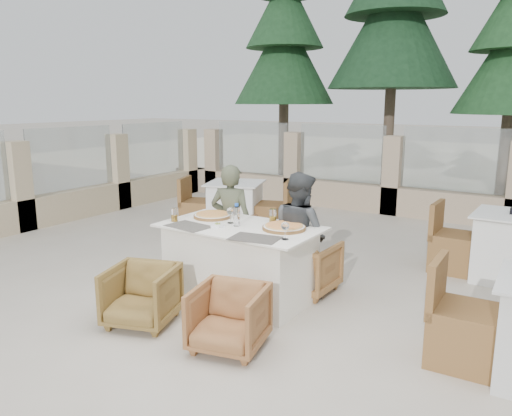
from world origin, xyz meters
The scene contains 25 objects.
ground centered at (0.00, 0.00, 0.00)m, with size 80.00×80.00×0.00m, color #BBB0A0.
sand_patch centered at (0.00, 14.00, 0.01)m, with size 30.00×16.00×0.01m, color #F7EACA.
perimeter_wall_far centered at (0.00, 4.80, 0.80)m, with size 10.00×0.34×1.60m, color tan, non-canonical shape.
perimeter_wall_left centered at (-4.50, 1.50, 0.80)m, with size 0.34×7.00×1.60m, color beige, non-canonical shape.
pine_far_left centered at (-3.50, 7.00, 2.75)m, with size 2.42×2.42×5.50m, color #1D4523.
pine_mid_left centered at (-1.00, 7.50, 3.25)m, with size 2.86×2.86×6.50m, color #1A3D21.
dining_table centered at (-0.04, 0.08, 0.39)m, with size 1.60×0.90×0.77m, color white, non-canonical shape.
placemat_near_left centered at (-0.46, -0.21, 0.77)m, with size 0.45×0.30×0.00m, color #57524B.
placemat_near_right centered at (0.34, -0.23, 0.77)m, with size 0.45×0.30×0.00m, color #4E4943.
pizza_left centered at (-0.50, 0.22, 0.80)m, with size 0.40×0.40×0.05m, color #CB5D1B.
pizza_right centered at (0.40, 0.20, 0.80)m, with size 0.43×0.43×0.06m, color #DB591D.
water_bottle centered at (-0.07, 0.06, 0.89)m, with size 0.07×0.07×0.23m, color #B5DBEF.
wine_glass_centre centered at (-0.19, 0.12, 0.86)m, with size 0.08×0.08×0.18m, color white, non-canonical shape.
wine_glass_corner centered at (0.59, -0.11, 0.86)m, with size 0.08×0.08×0.18m, color white, non-canonical shape.
beer_glass_left centered at (-0.73, -0.13, 0.84)m, with size 0.07×0.07×0.14m, color orange.
beer_glass_right centered at (0.17, 0.36, 0.84)m, with size 0.07×0.07×0.15m, color gold.
olive_dish centered at (-0.20, -0.08, 0.79)m, with size 0.11×0.11×0.04m, color white, non-canonical shape.
armchair_far_left centered at (-0.39, 0.92, 0.30)m, with size 0.65×0.67×0.61m, color brown.
armchair_far_right centered at (0.44, 0.62, 0.28)m, with size 0.59×0.61×0.56m, color olive.
armchair_near_left centered at (-0.45, -0.91, 0.27)m, with size 0.58×0.60×0.54m, color olive.
armchair_near_right centered at (0.49, -0.85, 0.27)m, with size 0.57×0.58×0.53m, color #9B6438.
diner_left centered at (-0.46, 0.51, 0.66)m, with size 0.48×0.32×1.32m, color #494E39.
diner_right centered at (0.41, 0.51, 0.65)m, with size 0.63×0.49×1.30m, color #3E4144.
bg_table_a centered at (-1.67, 2.30, 0.39)m, with size 1.64×0.82×0.77m, color white, non-canonical shape.
bg_table_b centered at (2.22, 2.16, 0.39)m, with size 1.64×0.82×0.77m, color white, non-canonical shape.
Camera 1 is at (2.73, -3.91, 2.00)m, focal length 35.00 mm.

